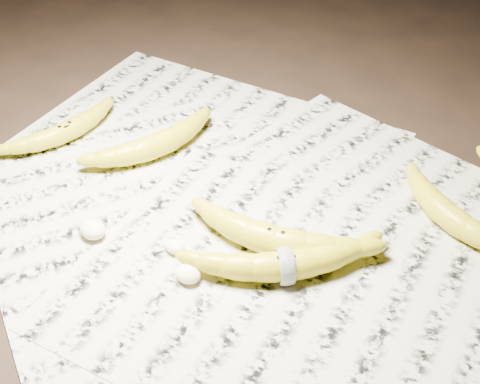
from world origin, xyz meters
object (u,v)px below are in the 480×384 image
Objects in this scene: banana_upper_a at (448,213)px; banana_left_b at (157,143)px; banana_center at (276,239)px; banana_taped at (285,264)px; banana_left_a at (65,130)px.

banana_left_b is at bearing -142.29° from banana_upper_a.
banana_center is 0.04m from banana_taped.
banana_taped is at bearing -84.38° from banana_left_a.
banana_center is (0.26, -0.07, 0.00)m from banana_left_b.
banana_upper_a is at bearing 15.13° from banana_taped.
banana_center is 1.19× the size of banana_upper_a.
banana_left_b is 0.31m from banana_taped.
banana_center reaches higher than banana_upper_a.
banana_left_a is 0.98× the size of banana_upper_a.
banana_taped is at bearing -90.53° from banana_left_b.
banana_left_a is 0.43m from banana_taped.
banana_left_b is 0.43m from banana_upper_a.
banana_upper_a is (0.13, 0.20, -0.00)m from banana_taped.
banana_taped is at bearing -97.84° from banana_upper_a.
banana_left_b reaches higher than banana_upper_a.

